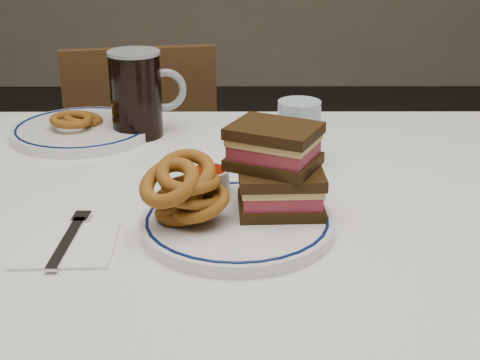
{
  "coord_description": "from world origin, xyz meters",
  "views": [
    {
      "loc": [
        0.04,
        -0.91,
        1.15
      ],
      "look_at": [
        0.04,
        -0.12,
        0.83
      ],
      "focal_mm": 50.0,
      "sensor_mm": 36.0,
      "label": 1
    }
  ],
  "objects_px": {
    "chair_far": "(144,174)",
    "main_plate": "(237,223)",
    "beer_mug": "(138,93)",
    "far_plate": "(83,130)",
    "reuben_sandwich": "(277,168)"
  },
  "relations": [
    {
      "from": "chair_far",
      "to": "main_plate",
      "type": "height_order",
      "value": "chair_far"
    },
    {
      "from": "chair_far",
      "to": "beer_mug",
      "type": "bearing_deg",
      "value": -81.68
    },
    {
      "from": "main_plate",
      "to": "far_plate",
      "type": "xyz_separation_m",
      "value": [
        -0.29,
        0.39,
        0.0
      ]
    },
    {
      "from": "main_plate",
      "to": "beer_mug",
      "type": "xyz_separation_m",
      "value": [
        -0.18,
        0.39,
        0.07
      ]
    },
    {
      "from": "beer_mug",
      "to": "far_plate",
      "type": "xyz_separation_m",
      "value": [
        -0.11,
        -0.0,
        -0.07
      ]
    },
    {
      "from": "reuben_sandwich",
      "to": "main_plate",
      "type": "bearing_deg",
      "value": -149.22
    },
    {
      "from": "reuben_sandwich",
      "to": "far_plate",
      "type": "xyz_separation_m",
      "value": [
        -0.34,
        0.36,
        -0.06
      ]
    },
    {
      "from": "reuben_sandwich",
      "to": "beer_mug",
      "type": "height_order",
      "value": "beer_mug"
    },
    {
      "from": "reuben_sandwich",
      "to": "far_plate",
      "type": "height_order",
      "value": "reuben_sandwich"
    },
    {
      "from": "main_plate",
      "to": "far_plate",
      "type": "distance_m",
      "value": 0.49
    },
    {
      "from": "chair_far",
      "to": "far_plate",
      "type": "height_order",
      "value": "chair_far"
    },
    {
      "from": "reuben_sandwich",
      "to": "beer_mug",
      "type": "distance_m",
      "value": 0.43
    },
    {
      "from": "chair_far",
      "to": "beer_mug",
      "type": "height_order",
      "value": "beer_mug"
    },
    {
      "from": "main_plate",
      "to": "reuben_sandwich",
      "type": "distance_m",
      "value": 0.09
    },
    {
      "from": "main_plate",
      "to": "beer_mug",
      "type": "distance_m",
      "value": 0.44
    }
  ]
}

